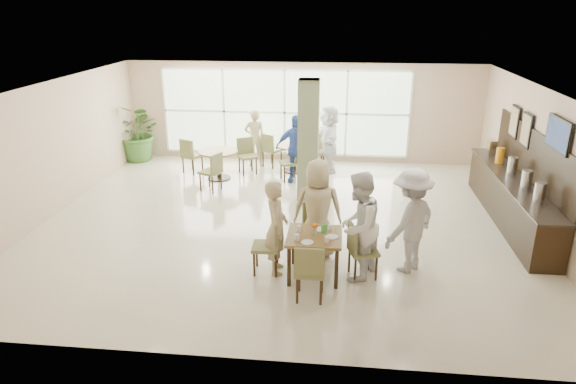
# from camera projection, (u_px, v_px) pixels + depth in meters

# --- Properties ---
(ground) EXTENTS (10.00, 10.00, 0.00)m
(ground) POSITION_uv_depth(u_px,v_px,m) (285.00, 221.00, 10.83)
(ground) COLOR beige
(ground) RESTS_ON ground
(room_shell) EXTENTS (10.00, 10.00, 10.00)m
(room_shell) POSITION_uv_depth(u_px,v_px,m) (284.00, 143.00, 10.24)
(room_shell) COLOR white
(room_shell) RESTS_ON ground
(window_bank) EXTENTS (7.00, 0.04, 7.00)m
(window_bank) POSITION_uv_depth(u_px,v_px,m) (285.00, 113.00, 14.56)
(window_bank) COLOR silver
(window_bank) RESTS_ON ground
(column) EXTENTS (0.45, 0.45, 2.80)m
(column) POSITION_uv_depth(u_px,v_px,m) (308.00, 143.00, 11.42)
(column) COLOR #6F7C56
(column) RESTS_ON ground
(main_table) EXTENTS (0.90, 0.90, 0.75)m
(main_table) POSITION_uv_depth(u_px,v_px,m) (314.00, 240.00, 8.44)
(main_table) COLOR brown
(main_table) RESTS_ON ground
(round_table_left) EXTENTS (1.02, 1.02, 0.75)m
(round_table_left) POSITION_uv_depth(u_px,v_px,m) (218.00, 158.00, 13.27)
(round_table_left) COLOR brown
(round_table_left) RESTS_ON ground
(round_table_right) EXTENTS (1.02, 1.02, 0.75)m
(round_table_right) POSITION_uv_depth(u_px,v_px,m) (294.00, 151.00, 13.85)
(round_table_right) COLOR brown
(round_table_right) RESTS_ON ground
(chairs_main_table) EXTENTS (2.14, 2.03, 0.95)m
(chairs_main_table) POSITION_uv_depth(u_px,v_px,m) (314.00, 248.00, 8.56)
(chairs_main_table) COLOR brown
(chairs_main_table) RESTS_ON ground
(chairs_table_left) EXTENTS (2.10, 2.00, 0.95)m
(chairs_table_left) POSITION_uv_depth(u_px,v_px,m) (217.00, 161.00, 13.30)
(chairs_table_left) COLOR brown
(chairs_table_left) RESTS_ON ground
(chairs_table_right) EXTENTS (2.04, 1.77, 0.95)m
(chairs_table_right) POSITION_uv_depth(u_px,v_px,m) (295.00, 155.00, 13.86)
(chairs_table_right) COLOR brown
(chairs_table_right) RESTS_ON ground
(tabletop_clutter) EXTENTS (0.70, 0.72, 0.21)m
(tabletop_clutter) POSITION_uv_depth(u_px,v_px,m) (316.00, 232.00, 8.37)
(tabletop_clutter) COLOR white
(tabletop_clutter) RESTS_ON main_table
(buffet_counter) EXTENTS (0.64, 4.70, 1.95)m
(buffet_counter) POSITION_uv_depth(u_px,v_px,m) (512.00, 196.00, 10.65)
(buffet_counter) COLOR black
(buffet_counter) RESTS_ON ground
(wall_tv) EXTENTS (0.06, 1.00, 0.58)m
(wall_tv) POSITION_uv_depth(u_px,v_px,m) (558.00, 134.00, 9.04)
(wall_tv) COLOR black
(wall_tv) RESTS_ON ground
(framed_art_a) EXTENTS (0.05, 0.55, 0.70)m
(framed_art_a) POSITION_uv_depth(u_px,v_px,m) (526.00, 130.00, 10.63)
(framed_art_a) COLOR black
(framed_art_a) RESTS_ON ground
(framed_art_b) EXTENTS (0.05, 0.55, 0.70)m
(framed_art_b) POSITION_uv_depth(u_px,v_px,m) (515.00, 122.00, 11.38)
(framed_art_b) COLOR black
(framed_art_b) RESTS_ON ground
(potted_plant) EXTENTS (1.79, 1.79, 1.66)m
(potted_plant) POSITION_uv_depth(u_px,v_px,m) (139.00, 132.00, 14.73)
(potted_plant) COLOR #3B6A2A
(potted_plant) RESTS_ON ground
(teen_left) EXTENTS (0.47, 0.64, 1.62)m
(teen_left) POSITION_uv_depth(u_px,v_px,m) (276.00, 227.00, 8.54)
(teen_left) COLOR tan
(teen_left) RESTS_ON ground
(teen_far) EXTENTS (0.90, 0.51, 1.80)m
(teen_far) POSITION_uv_depth(u_px,v_px,m) (318.00, 209.00, 9.08)
(teen_far) COLOR tan
(teen_far) RESTS_ON ground
(teen_right) EXTENTS (1.00, 1.10, 1.84)m
(teen_right) POSITION_uv_depth(u_px,v_px,m) (358.00, 226.00, 8.32)
(teen_right) COLOR white
(teen_right) RESTS_ON ground
(teen_standing) EXTENTS (1.27, 1.33, 1.81)m
(teen_standing) POSITION_uv_depth(u_px,v_px,m) (411.00, 221.00, 8.57)
(teen_standing) COLOR #AEAFB1
(teen_standing) RESTS_ON ground
(adult_a) EXTENTS (1.08, 0.70, 1.74)m
(adult_a) POSITION_uv_depth(u_px,v_px,m) (296.00, 149.00, 12.95)
(adult_a) COLOR #3A57AF
(adult_a) RESTS_ON ground
(adult_b) EXTENTS (1.06, 1.79, 1.80)m
(adult_b) POSITION_uv_depth(u_px,v_px,m) (329.00, 139.00, 13.75)
(adult_b) COLOR white
(adult_b) RESTS_ON ground
(adult_standing) EXTENTS (0.65, 0.50, 1.60)m
(adult_standing) POSITION_uv_depth(u_px,v_px,m) (255.00, 138.00, 14.23)
(adult_standing) COLOR tan
(adult_standing) RESTS_ON ground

